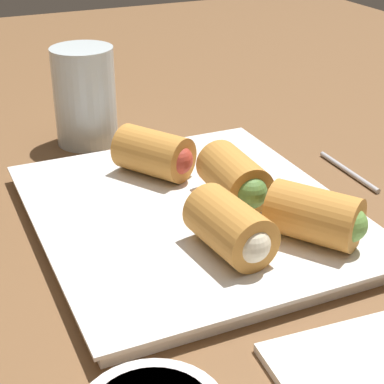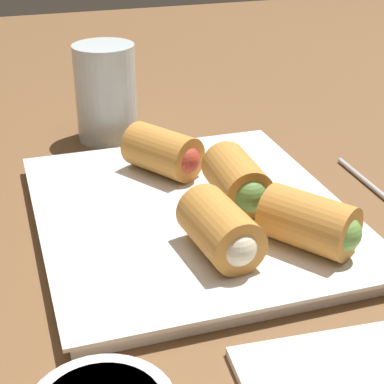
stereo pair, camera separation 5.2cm
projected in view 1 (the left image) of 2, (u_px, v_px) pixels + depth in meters
table_surface at (214, 228)px, 55.50cm from camera, size 180.00×140.00×2.00cm
serving_plate at (192, 218)px, 53.55cm from camera, size 28.91×25.11×1.50cm
roll_front_left at (157, 154)px, 58.31cm from camera, size 7.90×7.11×4.16cm
roll_front_right at (238, 180)px, 53.43cm from camera, size 7.50×4.35×4.16cm
roll_back_left at (233, 229)px, 46.31cm from camera, size 7.64×4.87×4.16cm
roll_back_right at (319, 216)px, 47.97cm from camera, size 7.89×7.25×4.16cm
drinking_glass at (85, 96)px, 67.82cm from camera, size 6.56×6.56×10.39cm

